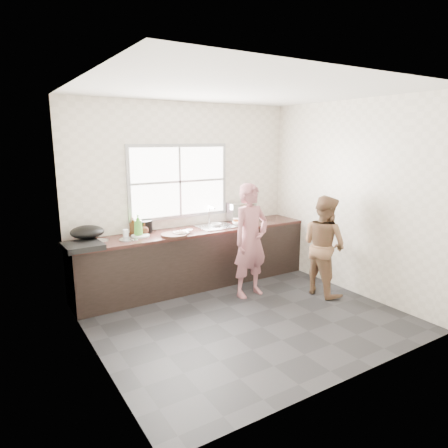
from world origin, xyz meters
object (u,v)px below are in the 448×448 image
glass_jar (126,233)px  burner (83,246)px  bottle_brown_tall (133,226)px  pot_lid_left (99,241)px  cutting_board (174,235)px  bowl_mince (181,234)px  bottle_brown_short (144,229)px  dish_rack (241,212)px  bowl_held (216,225)px  person_side (324,245)px  woman (251,244)px  wok (87,232)px  plate_food (140,236)px  black_pot (144,227)px  bottle_green (138,225)px  bowl_crabs (239,223)px  pot_lid_right (129,239)px

glass_jar → burner: glass_jar is taller
bottle_brown_tall → pot_lid_left: (-0.53, -0.17, -0.10)m
cutting_board → bowl_mince: size_ratio=1.81×
bottle_brown_short → dish_rack: (1.64, -0.01, 0.08)m
bowl_held → dish_rack: dish_rack is taller
cutting_board → bottle_brown_tall: bottle_brown_tall is taller
dish_rack → bottle_brown_tall: bearing=-174.4°
person_side → bottle_brown_tall: size_ratio=6.51×
person_side → dish_rack: bearing=17.9°
woman → bottle_brown_tall: 1.66m
wok → bowl_mince: bearing=-13.5°
plate_food → glass_jar: bearing=160.4°
burner → pot_lid_left: bearing=44.2°
woman → burner: size_ratio=3.34×
black_pot → wok: bearing=-169.3°
dish_rack → bottle_green: bearing=-168.5°
glass_jar → bottle_green: bearing=-15.2°
cutting_board → dish_rack: bearing=13.9°
burner → black_pot: bearing=24.2°
cutting_board → bowl_held: 0.83m
bottle_brown_tall → pot_lid_left: bearing=-162.4°
woman → cutting_board: woman is taller
bowl_crabs → woman: bearing=-111.4°
person_side → dish_rack: size_ratio=3.42×
person_side → pot_lid_left: size_ratio=6.01×
dish_rack → bowl_crabs: bearing=-121.3°
burner → pot_lid_right: 0.63m
person_side → dish_rack: 1.47m
bottle_green → bottle_brown_tall: (-0.00, 0.18, -0.05)m
bowl_held → bottle_brown_tall: (-1.22, 0.22, 0.07)m
woman → pot_lid_left: (-1.86, 0.80, 0.13)m
black_pot → bottle_brown_short: black_pot is taller
glass_jar → pot_lid_right: bearing=-96.0°
person_side → cutting_board: person_side is taller
bowl_crabs → dish_rack: (0.16, 0.19, 0.13)m
black_pot → wok: (-0.82, -0.15, 0.05)m
bottle_brown_tall → bottle_green: bearing=-88.7°
black_pot → cutting_board: bearing=-58.6°
pot_lid_left → black_pot: bearing=13.8°
bottle_brown_tall → wok: wok is taller
glass_jar → pot_lid_left: 0.37m
bowl_crabs → glass_jar: glass_jar is taller
person_side → bowl_mince: person_side is taller
bowl_crabs → wok: size_ratio=0.42×
dish_rack → bottle_brown_short: bearing=-171.0°
cutting_board → pot_lid_left: cutting_board is taller
bowl_crabs → glass_jar: 1.76m
woman → bottle_brown_tall: (-1.33, 0.97, 0.23)m
bowl_crabs → black_pot: (-1.44, 0.30, 0.06)m
glass_jar → bottle_brown_short: bearing=6.3°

